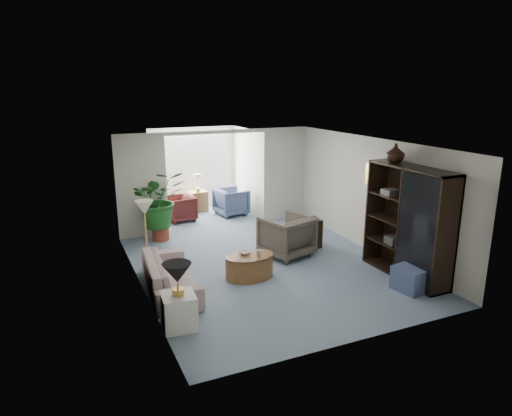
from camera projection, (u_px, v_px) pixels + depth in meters
name	position (u px, v px, depth m)	size (l,w,h in m)	color
floor	(268.00, 267.00, 9.20)	(6.00, 6.00, 0.00)	#8BA2B7
sunroom_floor	(206.00, 216.00, 12.82)	(2.60, 2.60, 0.00)	#8BA2B7
back_pier_left	(142.00, 186.00, 10.78)	(1.20, 0.12, 2.50)	silver
back_pier_right	(284.00, 174.00, 12.27)	(1.20, 0.12, 2.50)	silver
back_header	(216.00, 132.00, 11.21)	(2.60, 0.12, 0.10)	silver
window_pane	(193.00, 161.00, 13.41)	(2.20, 0.02, 1.50)	white
window_blinds	(193.00, 162.00, 13.38)	(2.20, 0.02, 1.50)	white
framed_picture	(375.00, 176.00, 9.64)	(0.04, 0.50, 0.40)	#BDAF97
sofa	(170.00, 275.00, 8.11)	(2.05, 0.80, 0.60)	beige
end_table	(179.00, 311.00, 6.85)	(0.49, 0.49, 0.54)	white
table_lamp	(177.00, 273.00, 6.69)	(0.44, 0.44, 0.30)	black
floor_lamp	(144.00, 208.00, 8.90)	(0.36, 0.36, 0.28)	#F4EFC2
coffee_table	(249.00, 266.00, 8.67)	(0.95, 0.95, 0.45)	olive
coffee_bowl	(245.00, 253.00, 8.67)	(0.23, 0.23, 0.06)	silver
coffee_cup	(259.00, 253.00, 8.57)	(0.11, 0.11, 0.10)	beige
wingback_chair	(286.00, 236.00, 9.76)	(0.94, 0.97, 0.88)	#595146
side_table_dark	(307.00, 233.00, 10.32)	(0.54, 0.44, 0.65)	black
entertainment_cabinet	(408.00, 223.00, 8.54)	(0.51, 1.92, 2.13)	black
cabinet_urn	(395.00, 153.00, 8.66)	(0.35, 0.35, 0.36)	black
ottoman	(412.00, 278.00, 8.15)	(0.54, 0.54, 0.43)	slate
plant_pot	(161.00, 233.00, 10.82)	(0.40, 0.40, 0.32)	brown
house_plant	(159.00, 199.00, 10.60)	(1.23, 1.06, 1.36)	#1F5A20
sunroom_chair_blue	(231.00, 202.00, 12.89)	(0.81, 0.83, 0.76)	slate
sunroom_chair_maroon	(180.00, 208.00, 12.31)	(0.74, 0.76, 0.69)	maroon
sunroom_table	(198.00, 201.00, 13.27)	(0.48, 0.38, 0.59)	olive
shelf_clutter	(409.00, 223.00, 8.44)	(0.30, 1.30, 1.06)	#4A4746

